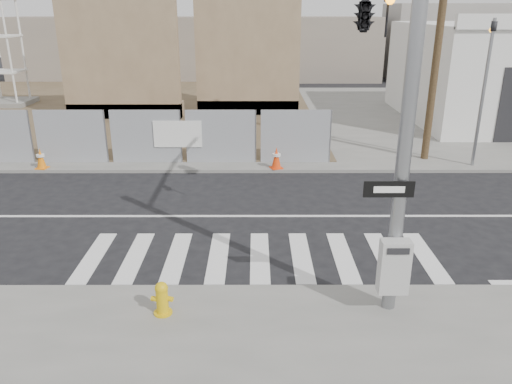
{
  "coord_description": "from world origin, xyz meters",
  "views": [
    {
      "loc": [
        -0.11,
        -13.21,
        5.61
      ],
      "look_at": [
        -0.09,
        -1.79,
        1.4
      ],
      "focal_mm": 35.0,
      "sensor_mm": 36.0,
      "label": 1
    }
  ],
  "objects_px": {
    "fire_hydrant": "(162,298)",
    "traffic_cone_d": "(276,158)",
    "signal_pole": "(375,49)",
    "traffic_cone_c": "(41,159)"
  },
  "relations": [
    {
      "from": "signal_pole",
      "to": "traffic_cone_c",
      "type": "distance_m",
      "value": 12.88
    },
    {
      "from": "traffic_cone_d",
      "to": "fire_hydrant",
      "type": "bearing_deg",
      "value": -105.33
    },
    {
      "from": "signal_pole",
      "to": "traffic_cone_c",
      "type": "height_order",
      "value": "signal_pole"
    },
    {
      "from": "fire_hydrant",
      "to": "traffic_cone_d",
      "type": "relative_size",
      "value": 0.85
    },
    {
      "from": "signal_pole",
      "to": "fire_hydrant",
      "type": "distance_m",
      "value": 6.84
    },
    {
      "from": "signal_pole",
      "to": "fire_hydrant",
      "type": "relative_size",
      "value": 10.39
    },
    {
      "from": "traffic_cone_d",
      "to": "traffic_cone_c",
      "type": "bearing_deg",
      "value": -180.0
    },
    {
      "from": "traffic_cone_c",
      "to": "signal_pole",
      "type": "bearing_deg",
      "value": -31.05
    },
    {
      "from": "fire_hydrant",
      "to": "traffic_cone_d",
      "type": "height_order",
      "value": "traffic_cone_d"
    },
    {
      "from": "traffic_cone_c",
      "to": "traffic_cone_d",
      "type": "height_order",
      "value": "traffic_cone_d"
    }
  ]
}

